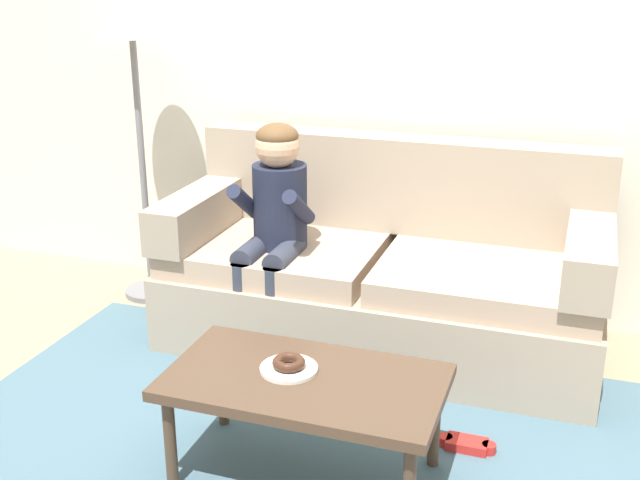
# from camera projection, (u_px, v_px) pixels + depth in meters

# --- Properties ---
(ground) EXTENTS (10.00, 10.00, 0.00)m
(ground) POSITION_uv_depth(u_px,v_px,m) (295.00, 423.00, 3.28)
(ground) COLOR #9E896B
(wall_back) EXTENTS (8.00, 0.10, 2.80)m
(wall_back) POSITION_uv_depth(u_px,v_px,m) (388.00, 44.00, 4.06)
(wall_back) COLOR silver
(wall_back) RESTS_ON ground
(area_rug) EXTENTS (2.76, 2.08, 0.01)m
(area_rug) POSITION_uv_depth(u_px,v_px,m) (272.00, 456.00, 3.06)
(area_rug) COLOR #476675
(area_rug) RESTS_ON ground
(couch) EXTENTS (2.07, 0.90, 0.98)m
(couch) POSITION_uv_depth(u_px,v_px,m) (383.00, 276.00, 3.88)
(couch) COLOR tan
(couch) RESTS_ON ground
(coffee_table) EXTENTS (0.99, 0.55, 0.42)m
(coffee_table) POSITION_uv_depth(u_px,v_px,m) (305.00, 388.00, 2.82)
(coffee_table) COLOR #4C3828
(coffee_table) RESTS_ON ground
(person_child) EXTENTS (0.34, 0.58, 1.10)m
(person_child) POSITION_uv_depth(u_px,v_px,m) (274.00, 216.00, 3.73)
(person_child) COLOR #1E2338
(person_child) RESTS_ON ground
(plate) EXTENTS (0.21, 0.21, 0.01)m
(plate) POSITION_uv_depth(u_px,v_px,m) (289.00, 369.00, 2.85)
(plate) COLOR white
(plate) RESTS_ON coffee_table
(donut) EXTENTS (0.16, 0.16, 0.04)m
(donut) POSITION_uv_depth(u_px,v_px,m) (289.00, 363.00, 2.84)
(donut) COLOR #422619
(donut) RESTS_ON plate
(toy_controller) EXTENTS (0.23, 0.09, 0.05)m
(toy_controller) POSITION_uv_depth(u_px,v_px,m) (467.00, 445.00, 3.09)
(toy_controller) COLOR red
(toy_controller) RESTS_ON ground
(floor_lamp) EXTENTS (0.36, 0.36, 1.69)m
(floor_lamp) POSITION_uv_depth(u_px,v_px,m) (133.00, 41.00, 4.07)
(floor_lamp) COLOR slate
(floor_lamp) RESTS_ON ground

